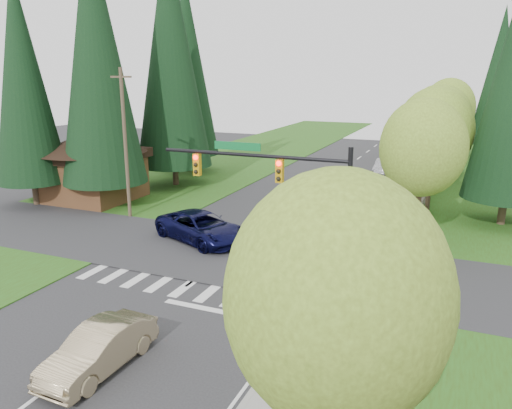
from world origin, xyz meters
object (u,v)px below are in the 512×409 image
Objects in this scene: sedan_champagne at (99,349)px; parked_car_e at (411,148)px; parked_car_d at (394,156)px; parked_car_c at (384,167)px; suv_navy at (201,227)px; parked_car_b at (361,191)px; parked_car_a at (364,212)px.

sedan_champagne is 51.45m from parked_car_e.
parked_car_d is at bearing 87.59° from sedan_champagne.
sedan_champagne is 1.03× the size of parked_car_c.
suv_navy reaches higher than parked_car_c.
parked_car_b is at bearing -90.07° from parked_car_c.
suv_navy is 1.33× the size of parked_car_b.
suv_navy is at bearing -120.08° from parked_car_b.
parked_car_a is 0.80× the size of parked_car_e.
parked_car_a is 0.92× the size of parked_car_b.
parked_car_d reaches higher than parked_car_c.
parked_car_b is 18.12m from parked_car_d.
suv_navy is 1.34× the size of parked_car_d.
parked_car_e is (1.05, 6.48, -0.01)m from parked_car_d.
suv_navy is (-3.27, 12.93, 0.11)m from sedan_champagne.
parked_car_d is (-1.40, 24.35, 0.06)m from parked_car_a.
parked_car_e is at bearing 81.28° from parked_car_d.
parked_car_a is at bearing 78.71° from sedan_champagne.
suv_navy is 1.40× the size of parked_car_c.
parked_car_d is (0.00, 7.23, 0.06)m from parked_car_c.
parked_car_d is 6.56m from parked_car_e.
sedan_champagne is 26.87m from parked_car_b.
parked_car_b is 1.00× the size of parked_car_d.
parked_car_a is at bearing -24.19° from suv_navy.
suv_navy reaches higher than parked_car_b.
parked_car_d reaches higher than parked_car_b.
parked_car_a reaches higher than parked_car_c.
parked_car_c is at bearing 92.81° from parked_car_a.
suv_navy is 39.10m from parked_car_e.
parked_car_c is (6.67, 24.62, -0.13)m from suv_navy.
parked_car_a is at bearing -81.50° from parked_car_b.
parked_car_b is at bearing 84.67° from sedan_champagne.
sedan_champagne reaches higher than parked_car_c.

